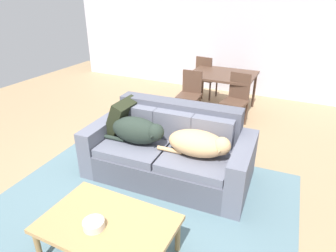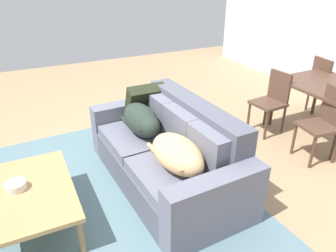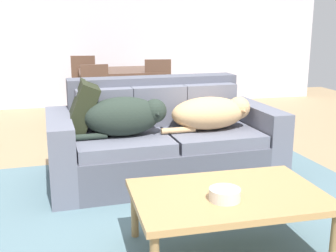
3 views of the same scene
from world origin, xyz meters
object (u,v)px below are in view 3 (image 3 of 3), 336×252
at_px(couch, 162,141).
at_px(dining_chair_near_right, 159,90).
at_px(dog_on_right_cushion, 211,113).
at_px(dining_table, 122,74).
at_px(dining_chair_far_left, 85,83).
at_px(dining_chair_near_left, 97,95).
at_px(bowl_on_coffee_table, 225,194).
at_px(dog_on_left_cushion, 126,116).
at_px(throw_pillow_by_left_arm, 81,109).
at_px(coffee_table, 228,199).

bearing_deg(couch, dining_chair_near_right, 75.80).
distance_m(couch, dog_on_right_cushion, 0.52).
distance_m(dining_table, dining_chair_near_right, 0.73).
height_order(couch, dining_chair_far_left, dining_chair_far_left).
xyz_separation_m(couch, dog_on_right_cushion, (0.43, -0.12, 0.27)).
height_order(couch, dining_chair_near_left, couch).
height_order(couch, dining_table, couch).
bearing_deg(dining_chair_near_left, dog_on_right_cushion, -70.35).
bearing_deg(dog_on_right_cushion, dining_chair_near_right, 88.62).
bearing_deg(bowl_on_coffee_table, dining_chair_near_right, 84.11).
height_order(dog_on_left_cushion, dining_chair_near_right, dining_chair_near_right).
xyz_separation_m(couch, dog_on_left_cushion, (-0.35, -0.18, 0.29)).
height_order(dog_on_right_cushion, dining_table, dog_on_right_cushion).
distance_m(throw_pillow_by_left_arm, bowl_on_coffee_table, 1.74).
relative_size(bowl_on_coffee_table, dining_chair_near_right, 0.20).
distance_m(couch, dining_chair_near_left, 1.89).
bearing_deg(dining_chair_far_left, dog_on_left_cushion, 101.24).
distance_m(couch, throw_pillow_by_left_arm, 0.80).
height_order(dog_on_left_cushion, throw_pillow_by_left_arm, throw_pillow_by_left_arm).
relative_size(dog_on_left_cushion, dining_table, 0.68).
bearing_deg(dining_chair_near_right, dog_on_right_cushion, -80.89).
relative_size(dog_on_right_cushion, dining_chair_near_left, 0.98).
height_order(couch, bowl_on_coffee_table, couch).
relative_size(couch, dog_on_left_cushion, 2.56).
distance_m(coffee_table, dining_chair_near_left, 3.32).
bearing_deg(couch, dog_on_left_cushion, -156.55).
bearing_deg(dining_chair_near_right, dining_table, 134.97).
height_order(dining_table, dining_chair_far_left, dining_chair_far_left).
xyz_separation_m(dog_on_right_cushion, bowl_on_coffee_table, (-0.41, -1.41, -0.17)).
height_order(dining_chair_near_right, dining_chair_far_left, dining_chair_far_left).
xyz_separation_m(dog_on_right_cushion, dining_chair_near_left, (-0.90, 1.95, -0.12)).
bearing_deg(throw_pillow_by_left_arm, bowl_on_coffee_table, -64.45).
relative_size(couch, dining_table, 1.73).
height_order(dog_on_right_cushion, throw_pillow_by_left_arm, throw_pillow_by_left_arm).
xyz_separation_m(dog_on_left_cushion, dog_on_right_cushion, (0.78, 0.05, -0.02)).
height_order(throw_pillow_by_left_arm, dining_chair_near_right, dining_chair_near_right).
relative_size(dog_on_left_cushion, coffee_table, 0.71).
relative_size(dining_table, dining_chair_near_right, 1.32).
relative_size(throw_pillow_by_left_arm, coffee_table, 0.41).
relative_size(dog_on_right_cushion, throw_pillow_by_left_arm, 1.83).
xyz_separation_m(coffee_table, dining_chair_near_left, (-0.55, 3.27, 0.13)).
xyz_separation_m(dining_chair_near_right, dining_chair_far_left, (-0.94, 1.08, -0.01)).
relative_size(dog_on_left_cushion, bowl_on_coffee_table, 4.47).
bearing_deg(bowl_on_coffee_table, dog_on_right_cushion, 73.91).
bearing_deg(bowl_on_coffee_table, dining_chair_far_left, 97.49).
bearing_deg(coffee_table, dining_table, 92.08).
height_order(bowl_on_coffee_table, dining_chair_near_right, dining_chair_near_right).
relative_size(dog_on_left_cushion, throw_pillow_by_left_arm, 1.75).
bearing_deg(coffee_table, dining_chair_near_left, 99.56).
distance_m(dog_on_left_cushion, bowl_on_coffee_table, 1.42).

